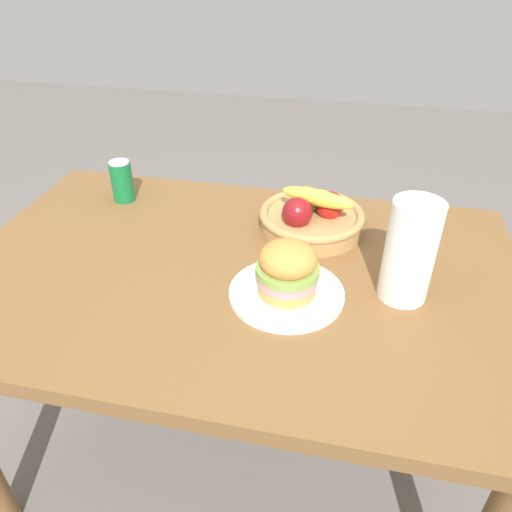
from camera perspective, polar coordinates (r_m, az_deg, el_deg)
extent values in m
plane|color=slate|center=(1.76, -1.75, -21.67)|extent=(8.00, 8.00, 0.00)
cube|color=brown|center=(1.22, -2.33, -2.16)|extent=(1.40, 0.90, 0.04)
cylinder|color=brown|center=(1.93, -17.39, -2.31)|extent=(0.07, 0.07, 0.71)
cylinder|color=brown|center=(1.76, 21.37, -7.42)|extent=(0.07, 0.07, 0.71)
cylinder|color=white|center=(1.12, 3.60, -4.37)|extent=(0.27, 0.27, 0.01)
cylinder|color=tan|center=(1.11, 3.64, -3.52)|extent=(0.13, 0.13, 0.03)
cylinder|color=pink|center=(1.09, 3.69, -2.45)|extent=(0.14, 0.14, 0.02)
cylinder|color=#84A84C|center=(1.08, 3.73, -1.60)|extent=(0.14, 0.14, 0.02)
ellipsoid|color=gold|center=(1.07, 3.79, -0.31)|extent=(0.13, 0.13, 0.08)
cylinder|color=#147238|center=(1.55, -15.46, 8.43)|extent=(0.07, 0.07, 0.12)
cylinder|color=silver|center=(1.53, -15.82, 10.55)|extent=(0.06, 0.06, 0.00)
cylinder|color=tan|center=(1.36, 6.51, 3.95)|extent=(0.28, 0.28, 0.05)
torus|color=tan|center=(1.35, 6.57, 4.87)|extent=(0.29, 0.29, 0.02)
sphere|color=red|center=(1.34, 8.65, 5.92)|extent=(0.08, 0.08, 0.08)
sphere|color=#6BAD38|center=(1.36, 5.96, 6.60)|extent=(0.08, 0.08, 0.08)
sphere|color=maroon|center=(1.29, 4.88, 5.11)|extent=(0.08, 0.08, 0.08)
ellipsoid|color=yellow|center=(1.31, 7.20, 6.82)|extent=(0.21, 0.10, 0.05)
cylinder|color=white|center=(1.11, 17.63, 0.50)|extent=(0.11, 0.11, 0.24)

